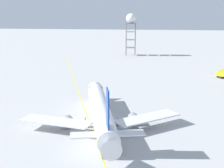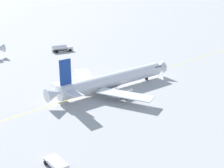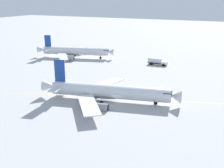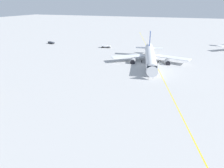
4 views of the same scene
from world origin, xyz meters
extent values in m
plane|color=#B2B2B2|center=(0.00, 0.00, 0.00)|extent=(600.00, 600.00, 0.00)
cylinder|color=white|center=(-0.77, -2.62, 2.86)|extent=(11.70, 34.59, 3.99)
cone|color=white|center=(-4.95, 15.40, 2.86)|extent=(4.37, 3.78, 3.79)
cone|color=white|center=(3.47, -20.92, 3.16)|extent=(4.21, 4.66, 3.40)
cube|color=black|center=(-4.45, 13.25, 3.76)|extent=(3.85, 3.10, 0.70)
ellipsoid|color=slate|center=(-0.38, -4.30, 1.76)|extent=(6.31, 12.94, 2.20)
cube|color=#193D93|center=(2.67, -17.44, 8.15)|extent=(0.96, 3.17, 6.59)
cube|color=white|center=(-0.79, -18.24, 3.66)|extent=(5.94, 3.77, 0.20)
cube|color=white|center=(6.12, -16.64, 3.66)|extent=(5.94, 3.77, 0.20)
cube|color=white|center=(-9.05, -8.15, 2.16)|extent=(15.23, 7.46, 0.28)
cube|color=white|center=(9.10, -3.95, 2.16)|extent=(14.11, 12.56, 0.28)
cylinder|color=gray|center=(-7.55, -4.90, 0.74)|extent=(3.07, 3.97, 2.34)
cylinder|color=black|center=(-7.96, -3.13, 0.74)|extent=(1.97, 0.59, 1.99)
cylinder|color=gray|center=(6.32, -1.68, 0.74)|extent=(3.07, 3.97, 2.34)
cylinder|color=black|center=(5.91, 0.09, 0.74)|extent=(1.97, 0.59, 1.99)
cylinder|color=#9EA0A5|center=(-3.74, 10.19, 1.36)|extent=(0.20, 0.20, 1.61)
cylinder|color=black|center=(-3.74, 10.19, 0.55)|extent=(0.54, 1.14, 1.10)
cylinder|color=#9EA0A5|center=(-3.69, -5.07, 1.36)|extent=(0.20, 0.20, 1.61)
cylinder|color=black|center=(-3.69, -5.07, 0.55)|extent=(0.54, 1.14, 1.10)
cylinder|color=#9EA0A5|center=(2.93, -3.53, 1.36)|extent=(0.20, 0.20, 1.61)
cylinder|color=black|center=(2.93, -3.53, 0.55)|extent=(0.54, 1.14, 1.10)
cube|color=yellow|center=(35.75, 49.89, 1.70)|extent=(6.28, 7.05, 1.60)
cylinder|color=black|center=(33.61, 49.41, 0.70)|extent=(1.06, 1.29, 1.40)
cylinder|color=slate|center=(1.48, 103.82, 8.10)|extent=(0.24, 0.24, 16.20)
cylinder|color=slate|center=(-3.19, 103.82, 8.10)|extent=(0.24, 0.24, 16.20)
cylinder|color=slate|center=(-3.19, 99.14, 8.10)|extent=(0.24, 0.24, 16.20)
cylinder|color=slate|center=(1.48, 99.14, 8.10)|extent=(0.24, 0.24, 16.20)
cube|color=slate|center=(-0.85, 101.48, 4.05)|extent=(4.87, 4.87, 0.16)
cube|color=slate|center=(-0.85, 101.48, 8.10)|extent=(4.87, 4.87, 0.16)
cube|color=slate|center=(-0.85, 101.48, 12.15)|extent=(4.87, 4.87, 0.16)
cube|color=slate|center=(-0.85, 101.48, 16.35)|extent=(5.47, 5.47, 0.30)
sphere|color=white|center=(-0.85, 101.48, 18.94)|extent=(4.88, 4.88, 4.88)
cube|color=yellow|center=(-2.39, -5.30, 0.00)|extent=(59.45, 187.19, 0.01)
camera|label=1|loc=(9.43, -69.00, 24.50)|focal=52.79mm
camera|label=2|loc=(75.95, -39.09, 32.53)|focal=51.28mm
camera|label=3|loc=(64.79, 29.84, 28.71)|focal=43.21mm
camera|label=4|loc=(-16.42, 83.09, 23.91)|focal=34.35mm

